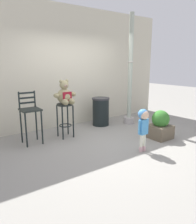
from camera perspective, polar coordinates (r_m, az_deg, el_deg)
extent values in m
plane|color=gray|center=(4.87, 2.81, -7.74)|extent=(24.00, 24.00, 0.00)
cube|color=beige|center=(6.13, -8.09, 11.53)|extent=(6.38, 0.30, 3.17)
cylinder|color=black|center=(5.02, -8.75, 1.98)|extent=(0.36, 0.36, 0.04)
cylinder|color=black|center=(4.93, -9.28, -3.00)|extent=(0.03, 0.03, 0.76)
cylinder|color=black|center=(5.05, -6.52, -2.53)|extent=(0.03, 0.03, 0.76)
cylinder|color=black|center=(5.17, -10.63, -2.32)|extent=(0.03, 0.03, 0.76)
cylinder|color=black|center=(5.28, -7.96, -1.89)|extent=(0.03, 0.03, 0.76)
torus|color=black|center=(5.13, -8.56, -3.50)|extent=(0.30, 0.30, 0.02)
sphere|color=#968D65|center=(4.99, -8.82, 4.13)|extent=(0.34, 0.34, 0.34)
cube|color=maroon|center=(4.86, -8.08, 4.04)|extent=(0.21, 0.03, 0.20)
sphere|color=#968D65|center=(4.95, -8.92, 7.06)|extent=(0.20, 0.20, 0.20)
ellipsoid|color=tan|center=(4.88, -8.46, 6.85)|extent=(0.09, 0.06, 0.06)
sphere|color=black|center=(4.86, -8.33, 6.85)|extent=(0.02, 0.02, 0.02)
sphere|color=#968D65|center=(4.92, -9.70, 7.94)|extent=(0.08, 0.08, 0.08)
sphere|color=#968D65|center=(4.98, -8.22, 8.05)|extent=(0.08, 0.08, 0.08)
ellipsoid|color=#968D65|center=(4.87, -10.87, 4.25)|extent=(0.12, 0.19, 0.11)
ellipsoid|color=#968D65|center=(5.05, -6.61, 4.70)|extent=(0.12, 0.19, 0.11)
ellipsoid|color=#968D65|center=(4.83, -8.72, 2.62)|extent=(0.12, 0.29, 0.14)
ellipsoid|color=#968D65|center=(4.90, -7.12, 2.81)|extent=(0.12, 0.29, 0.14)
cylinder|color=#D1A6AB|center=(4.40, 11.22, -9.55)|extent=(0.07, 0.07, 0.10)
cylinder|color=silver|center=(4.34, 11.32, -7.41)|extent=(0.05, 0.05, 0.25)
cylinder|color=#D1A6AB|center=(4.46, 11.96, -9.29)|extent=(0.07, 0.07, 0.10)
cylinder|color=silver|center=(4.40, 12.07, -7.17)|extent=(0.05, 0.05, 0.25)
cube|color=#4491CF|center=(4.29, 11.86, -3.82)|extent=(0.17, 0.10, 0.30)
cylinder|color=#4491CF|center=(4.20, 10.82, -3.89)|extent=(0.04, 0.04, 0.25)
cylinder|color=#4491CF|center=(4.36, 12.88, -3.37)|extent=(0.04, 0.04, 0.25)
sphere|color=#D8B293|center=(4.23, 12.00, -0.73)|extent=(0.18, 0.18, 0.18)
sphere|color=#4787C9|center=(4.24, 11.78, -0.55)|extent=(0.20, 0.20, 0.20)
cylinder|color=black|center=(6.03, 0.73, -0.10)|extent=(0.45, 0.45, 0.72)
cylinder|color=#2D2D33|center=(5.96, 0.74, 3.53)|extent=(0.48, 0.48, 0.05)
cylinder|color=#A6A09E|center=(6.33, 8.07, -2.15)|extent=(0.29, 0.29, 0.18)
cylinder|color=#A3AC9C|center=(6.12, 8.51, 11.55)|extent=(0.12, 0.12, 2.82)
torus|color=#ADA89E|center=(6.12, 8.56, 12.86)|extent=(0.17, 0.17, 0.04)
cube|color=black|center=(4.77, -17.38, 0.59)|extent=(0.40, 0.40, 0.03)
cylinder|color=black|center=(4.66, -18.37, -4.61)|extent=(0.03, 0.03, 0.73)
cylinder|color=black|center=(4.76, -14.51, -3.99)|extent=(0.03, 0.03, 0.73)
cylinder|color=black|center=(4.97, -19.54, -3.63)|extent=(0.03, 0.03, 0.73)
cylinder|color=black|center=(5.07, -15.89, -3.07)|extent=(0.03, 0.03, 0.73)
cylinder|color=black|center=(4.85, -20.04, 2.93)|extent=(0.03, 0.03, 0.36)
cylinder|color=black|center=(4.95, -16.30, 3.37)|extent=(0.03, 0.03, 0.36)
cube|color=black|center=(4.91, -18.09, 2.34)|extent=(0.34, 0.02, 0.04)
cube|color=black|center=(4.89, -18.18, 3.56)|extent=(0.34, 0.02, 0.04)
cube|color=black|center=(4.87, -18.27, 4.80)|extent=(0.34, 0.02, 0.04)
cube|color=brown|center=(5.23, 15.93, -4.98)|extent=(0.47, 0.47, 0.31)
sphere|color=#34722A|center=(5.15, 16.14, -1.75)|extent=(0.40, 0.40, 0.40)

